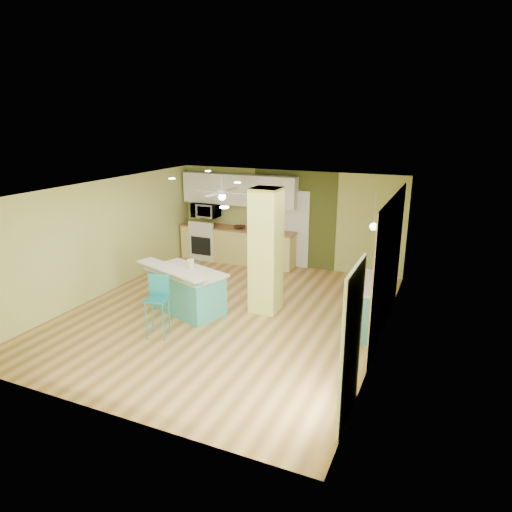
% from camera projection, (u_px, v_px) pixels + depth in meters
% --- Properties ---
extents(floor, '(6.00, 7.00, 0.01)m').
position_uv_depth(floor, '(226.00, 314.00, 9.15)').
color(floor, olive).
rests_on(floor, ground).
extents(ceiling, '(6.00, 7.00, 0.01)m').
position_uv_depth(ceiling, '(223.00, 189.00, 8.42)').
color(ceiling, white).
rests_on(ceiling, wall_back).
extents(wall_back, '(6.00, 0.01, 2.50)m').
position_uv_depth(wall_back, '(287.00, 219.00, 11.85)').
color(wall_back, '#C1C469').
rests_on(wall_back, floor).
extents(wall_front, '(6.00, 0.01, 2.50)m').
position_uv_depth(wall_front, '(95.00, 327.00, 5.71)').
color(wall_front, '#C1C469').
rests_on(wall_front, floor).
extents(wall_left, '(0.01, 7.00, 2.50)m').
position_uv_depth(wall_left, '(103.00, 238.00, 9.94)').
color(wall_left, '#C1C469').
rests_on(wall_left, floor).
extents(wall_right, '(0.01, 7.00, 2.50)m').
position_uv_depth(wall_right, '(384.00, 275.00, 7.62)').
color(wall_right, '#C1C469').
rests_on(wall_right, floor).
extents(wood_panel, '(0.02, 3.40, 2.50)m').
position_uv_depth(wood_panel, '(389.00, 264.00, 8.15)').
color(wood_panel, '#9B8258').
rests_on(wood_panel, floor).
extents(olive_accent, '(2.20, 0.02, 2.50)m').
position_uv_depth(olive_accent, '(294.00, 219.00, 11.76)').
color(olive_accent, '#464C1E').
rests_on(olive_accent, floor).
extents(interior_door, '(0.82, 0.05, 2.00)m').
position_uv_depth(interior_door, '(294.00, 229.00, 11.81)').
color(interior_door, white).
rests_on(interior_door, floor).
extents(french_door, '(0.04, 1.08, 2.10)m').
position_uv_depth(french_door, '(351.00, 345.00, 5.68)').
color(french_door, white).
rests_on(french_door, floor).
extents(column, '(0.55, 0.55, 2.50)m').
position_uv_depth(column, '(266.00, 251.00, 8.97)').
color(column, '#D7E068').
rests_on(column, floor).
extents(kitchen_run, '(3.25, 0.63, 0.94)m').
position_uv_depth(kitchen_run, '(237.00, 245.00, 12.31)').
color(kitchen_run, '#E2D276').
rests_on(kitchen_run, floor).
extents(stove, '(0.76, 0.66, 1.08)m').
position_uv_depth(stove, '(207.00, 242.00, 12.67)').
color(stove, white).
rests_on(stove, floor).
extents(upper_cabinets, '(3.20, 0.34, 0.80)m').
position_uv_depth(upper_cabinets, '(239.00, 190.00, 11.98)').
color(upper_cabinets, white).
rests_on(upper_cabinets, wall_back).
extents(microwave, '(0.70, 0.48, 0.39)m').
position_uv_depth(microwave, '(206.00, 210.00, 12.42)').
color(microwave, silver).
rests_on(microwave, wall_back).
extents(ceiling_fan, '(1.41, 1.41, 0.61)m').
position_uv_depth(ceiling_fan, '(222.00, 193.00, 10.71)').
color(ceiling_fan, silver).
rests_on(ceiling_fan, ceiling).
extents(pendant_lamp, '(0.14, 0.14, 0.69)m').
position_uv_depth(pendant_lamp, '(374.00, 226.00, 8.23)').
color(pendant_lamp, silver).
rests_on(pendant_lamp, ceiling).
extents(wall_decor, '(0.03, 0.90, 0.70)m').
position_uv_depth(wall_decor, '(390.00, 245.00, 8.25)').
color(wall_decor, brown).
rests_on(wall_decor, wood_panel).
extents(peninsula, '(1.97, 1.50, 0.99)m').
position_uv_depth(peninsula, '(186.00, 290.00, 9.14)').
color(peninsula, teal).
rests_on(peninsula, floor).
extents(bar_stool, '(0.46, 0.46, 1.12)m').
position_uv_depth(bar_stool, '(158.00, 296.00, 8.05)').
color(bar_stool, teal).
rests_on(bar_stool, floor).
extents(side_counter, '(0.61, 1.44, 0.93)m').
position_uv_depth(side_counter, '(368.00, 305.00, 8.37)').
color(side_counter, teal).
rests_on(side_counter, floor).
extents(fruit_bowl, '(0.34, 0.34, 0.07)m').
position_uv_depth(fruit_bowl, '(240.00, 227.00, 12.11)').
color(fruit_bowl, '#351E16').
rests_on(fruit_bowl, kitchen_run).
extents(canister, '(0.14, 0.14, 0.17)m').
position_uv_depth(canister, '(191.00, 264.00, 9.17)').
color(canister, yellow).
rests_on(canister, peninsula).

